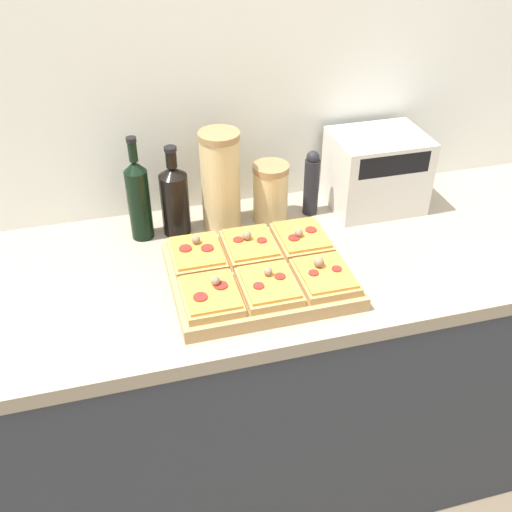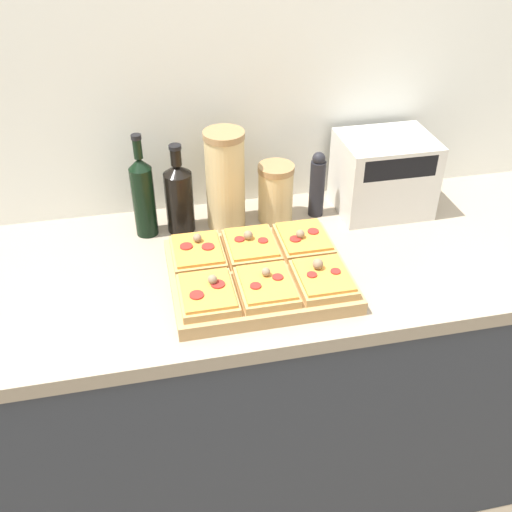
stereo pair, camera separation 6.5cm
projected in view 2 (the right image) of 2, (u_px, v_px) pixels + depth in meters
wall_back at (250, 82)px, 1.68m from camera, size 6.00×0.06×2.50m
kitchen_counter at (275, 374)px, 1.86m from camera, size 2.63×0.67×0.89m
cutting_board at (258, 275)px, 1.51m from camera, size 0.44×0.37×0.04m
pizza_slice_back_left at (198, 252)px, 1.53m from camera, size 0.13×0.16×0.05m
pizza_slice_back_center at (251, 245)px, 1.56m from camera, size 0.13×0.16×0.05m
pizza_slice_back_right at (304, 239)px, 1.58m from camera, size 0.13×0.16×0.05m
pizza_slice_front_left at (208, 293)px, 1.39m from camera, size 0.13×0.16×0.05m
pizza_slice_front_center at (266, 286)px, 1.42m from camera, size 0.13×0.16×0.05m
pizza_slice_front_right at (323, 278)px, 1.44m from camera, size 0.13×0.16×0.05m
olive_oil_bottle at (143, 195)px, 1.63m from camera, size 0.06×0.06×0.30m
wine_bottle at (179, 196)px, 1.66m from camera, size 0.08×0.08×0.26m
grain_jar_tall at (225, 180)px, 1.66m from camera, size 0.11×0.11×0.29m
grain_jar_short at (276, 193)px, 1.71m from camera, size 0.10×0.10×0.17m
pepper_mill at (317, 185)px, 1.73m from camera, size 0.04×0.04×0.20m
toaster_oven at (384, 174)px, 1.75m from camera, size 0.29×0.21×0.22m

